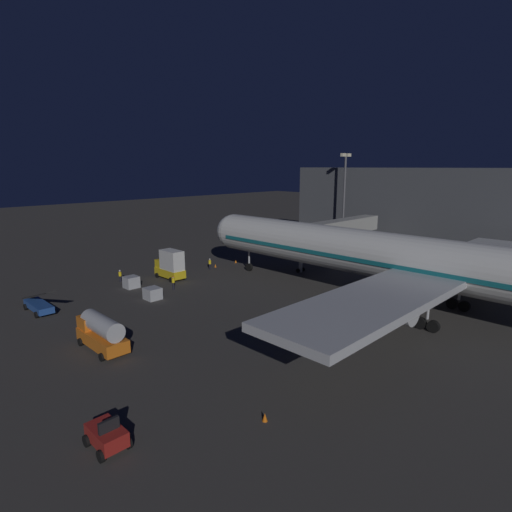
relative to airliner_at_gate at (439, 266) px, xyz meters
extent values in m
plane|color=#383533|center=(0.00, -7.52, -5.70)|extent=(320.00, 320.00, 0.00)
cylinder|color=silver|center=(0.00, -1.52, 0.11)|extent=(5.38, 60.93, 5.38)
sphere|color=silver|center=(0.00, -31.98, 0.11)|extent=(5.28, 5.28, 5.28)
cube|color=#146670|center=(0.00, -1.52, -0.29)|extent=(5.44, 58.49, 0.50)
cube|color=black|center=(0.00, -30.37, 1.06)|extent=(2.96, 1.40, 0.90)
cube|color=#B7BABF|center=(0.00, -0.06, -0.83)|extent=(49.27, 7.38, 0.70)
cylinder|color=#B7BABF|center=(-8.47, -1.06, -2.64)|extent=(2.62, 5.02, 2.62)
cylinder|color=black|center=(-8.47, -3.57, -2.64)|extent=(2.22, 0.15, 2.22)
cylinder|color=#B7BABF|center=(8.47, -1.06, -2.64)|extent=(2.62, 5.02, 2.62)
cylinder|color=black|center=(8.47, -3.57, -2.64)|extent=(2.22, 0.15, 2.22)
cylinder|color=#B7BABF|center=(0.00, -28.48, -3.24)|extent=(0.28, 0.28, 2.52)
cylinder|color=black|center=(0.00, -28.48, -5.10)|extent=(0.45, 1.20, 1.20)
cylinder|color=#B7BABF|center=(-4.20, 0.94, -3.24)|extent=(0.28, 0.28, 2.52)
cylinder|color=black|center=(-4.20, 0.29, -5.10)|extent=(0.45, 1.20, 1.20)
cylinder|color=black|center=(-4.20, 1.59, -5.10)|extent=(0.45, 1.20, 1.20)
cylinder|color=#B7BABF|center=(4.20, 0.94, -3.24)|extent=(0.28, 0.28, 2.52)
cylinder|color=black|center=(4.20, 0.29, -5.10)|extent=(0.45, 1.20, 1.20)
cylinder|color=black|center=(4.20, 1.59, -5.10)|extent=(0.45, 1.20, 1.20)
cube|color=#9E9E99|center=(-14.78, -22.44, 0.11)|extent=(21.36, 2.60, 2.50)
cube|color=#9E9E99|center=(-4.10, -22.44, 0.11)|extent=(3.20, 3.40, 3.00)
cube|color=black|center=(-2.70, -22.44, 0.11)|extent=(0.70, 3.20, 2.70)
cylinder|color=#B7BABF|center=(-5.10, -22.44, -3.42)|extent=(0.56, 0.56, 4.56)
cylinder|color=black|center=(-5.70, -22.44, -5.40)|extent=(0.25, 0.60, 0.60)
cylinder|color=black|center=(-4.50, -22.44, -5.40)|extent=(0.25, 0.60, 0.60)
cube|color=#4C4F54|center=(-31.00, -1.52, 2.08)|extent=(6.00, 80.00, 15.55)
cylinder|color=#59595E|center=(-25.50, -28.53, 3.12)|extent=(0.40, 0.40, 17.64)
cube|color=#F9EFC6|center=(-26.40, -28.53, 12.19)|extent=(1.10, 0.50, 0.60)
cube|color=#F9EFC6|center=(-24.60, -28.53, 12.19)|extent=(1.10, 0.50, 0.60)
cube|color=maroon|center=(34.34, -4.74, -4.90)|extent=(1.50, 2.62, 0.90)
cube|color=black|center=(34.34, -4.34, -4.10)|extent=(1.20, 0.20, 0.70)
cylinder|color=black|center=(33.53, -5.66, -5.35)|extent=(0.24, 0.70, 0.70)
cylinder|color=black|center=(35.15, -5.66, -5.35)|extent=(0.24, 0.70, 0.70)
cylinder|color=black|center=(33.53, -3.82, -5.35)|extent=(0.24, 0.70, 0.70)
cylinder|color=black|center=(35.15, -3.82, -5.35)|extent=(0.24, 0.70, 0.70)
cube|color=yellow|center=(11.16, -33.32, -4.80)|extent=(2.00, 5.07, 1.10)
cube|color=silver|center=(11.16, -32.69, -2.86)|extent=(1.90, 3.55, 2.77)
cube|color=yellow|center=(11.16, -35.06, -3.70)|extent=(1.80, 1.60, 1.10)
cylinder|color=black|center=(10.10, -35.10, -5.35)|extent=(0.24, 0.70, 0.70)
cylinder|color=black|center=(12.22, -35.10, -5.35)|extent=(0.24, 0.70, 0.70)
cylinder|color=black|center=(10.10, -31.55, -5.35)|extent=(0.24, 0.70, 0.70)
cylinder|color=black|center=(12.22, -31.55, -5.35)|extent=(0.24, 0.70, 0.70)
cube|color=#234C9E|center=(29.32, -31.69, -5.00)|extent=(1.60, 5.16, 0.70)
cube|color=black|center=(29.32, -31.69, -3.75)|extent=(0.90, 8.94, 2.73)
cylinder|color=black|center=(28.46, -33.50, -5.35)|extent=(0.24, 0.70, 0.70)
cylinder|color=black|center=(30.18, -33.50, -5.35)|extent=(0.24, 0.70, 0.70)
cylinder|color=black|center=(28.46, -29.89, -5.35)|extent=(0.24, 0.70, 0.70)
cylinder|color=black|center=(30.18, -29.89, -5.35)|extent=(0.24, 0.70, 0.70)
cube|color=orange|center=(28.63, -17.50, -4.80)|extent=(2.10, 6.10, 1.10)
cylinder|color=#B7BABF|center=(28.63, -17.30, -3.40)|extent=(1.70, 5.19, 1.70)
cube|color=orange|center=(28.63, -19.65, -3.70)|extent=(1.89, 1.80, 1.10)
cylinder|color=black|center=(27.52, -19.63, -5.35)|extent=(0.24, 0.70, 0.70)
cylinder|color=black|center=(29.74, -19.63, -5.35)|extent=(0.24, 0.70, 0.70)
cylinder|color=black|center=(27.52, -15.36, -5.35)|extent=(0.24, 0.70, 0.70)
cylinder|color=black|center=(29.74, -15.36, -5.35)|extent=(0.24, 0.70, 0.70)
cube|color=#B7BABF|center=(17.99, -26.77, -4.98)|extent=(1.73, 1.85, 1.43)
cube|color=#B7BABF|center=(17.39, -33.05, -4.93)|extent=(1.73, 1.70, 1.54)
cylinder|color=black|center=(3.78, -33.40, -5.25)|extent=(0.28, 0.28, 0.89)
cylinder|color=yellow|center=(3.78, -33.40, -4.50)|extent=(0.40, 0.40, 0.60)
sphere|color=tan|center=(3.78, -33.40, -4.08)|extent=(0.24, 0.24, 0.24)
sphere|color=white|center=(3.78, -33.40, -4.03)|extent=(0.23, 0.23, 0.23)
cylinder|color=black|center=(17.00, -36.88, -5.30)|extent=(0.28, 0.28, 0.80)
cylinder|color=yellow|center=(17.00, -36.88, -4.60)|extent=(0.40, 0.40, 0.59)
sphere|color=tan|center=(17.00, -36.88, -4.18)|extent=(0.24, 0.24, 0.24)
sphere|color=white|center=(17.00, -36.88, -4.13)|extent=(0.23, 0.23, 0.23)
cylinder|color=black|center=(13.89, -28.41, -5.23)|extent=(0.28, 0.28, 0.93)
cylinder|color=yellow|center=(13.89, -28.41, -4.47)|extent=(0.40, 0.40, 0.60)
sphere|color=tan|center=(13.89, -28.41, -4.05)|extent=(0.24, 0.24, 0.24)
sphere|color=orange|center=(13.89, -28.41, -4.00)|extent=(0.23, 0.23, 0.23)
cone|color=orange|center=(-2.20, -33.98, -5.42)|extent=(0.36, 0.36, 0.55)
cone|color=orange|center=(2.20, -33.98, -5.42)|extent=(0.36, 0.36, 0.55)
cone|color=orange|center=(26.13, -0.06, -5.42)|extent=(0.36, 0.36, 0.55)
camera|label=1|loc=(43.10, 16.11, 10.13)|focal=29.05mm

